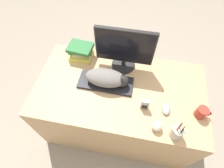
{
  "coord_description": "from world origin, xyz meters",
  "views": [
    {
      "loc": [
        0.09,
        -0.4,
        1.93
      ],
      "look_at": [
        -0.06,
        0.37,
        0.77
      ],
      "focal_mm": 28.0,
      "sensor_mm": 36.0,
      "label": 1
    }
  ],
  "objects": [
    {
      "name": "baseball",
      "position": [
        0.31,
        0.1,
        0.75
      ],
      "size": [
        0.08,
        0.08,
        0.08
      ],
      "color": "beige",
      "rests_on": "desk"
    },
    {
      "name": "phone",
      "position": [
        0.21,
        0.24,
        0.76
      ],
      "size": [
        0.06,
        0.03,
        0.1
      ],
      "color": "#99999E",
      "rests_on": "desk"
    },
    {
      "name": "ground_plane",
      "position": [
        0.0,
        0.0,
        0.0
      ],
      "size": [
        12.0,
        12.0,
        0.0
      ],
      "primitive_type": "plane",
      "color": "gray"
    },
    {
      "name": "coffee_mug",
      "position": [
        0.63,
        0.26,
        0.76
      ],
      "size": [
        0.11,
        0.08,
        0.09
      ],
      "color": "#9E2D23",
      "rests_on": "desk"
    },
    {
      "name": "monitor",
      "position": [
        -0.01,
        0.63,
        0.92
      ],
      "size": [
        0.48,
        0.21,
        0.4
      ],
      "color": "black",
      "rests_on": "desk"
    },
    {
      "name": "pen_cup",
      "position": [
        0.45,
        0.07,
        0.77
      ],
      "size": [
        0.08,
        0.08,
        0.2
      ],
      "color": "#B2A893",
      "rests_on": "desk"
    },
    {
      "name": "cat",
      "position": [
        -0.1,
        0.41,
        0.8
      ],
      "size": [
        0.35,
        0.17,
        0.12
      ],
      "color": "#66605B",
      "rests_on": "keyboard"
    },
    {
      "name": "book_stack",
      "position": [
        -0.41,
        0.67,
        0.78
      ],
      "size": [
        0.23,
        0.18,
        0.13
      ],
      "color": "#CCC14C",
      "rests_on": "desk"
    },
    {
      "name": "keyboard",
      "position": [
        -0.12,
        0.41,
        0.73
      ],
      "size": [
        0.45,
        0.18,
        0.02
      ],
      "color": "black",
      "rests_on": "desk"
    },
    {
      "name": "computer_mouse",
      "position": [
        0.38,
        0.26,
        0.73
      ],
      "size": [
        0.06,
        0.1,
        0.03
      ],
      "color": "gray",
      "rests_on": "desk"
    },
    {
      "name": "desk",
      "position": [
        0.0,
        0.39,
        0.36
      ],
      "size": [
        1.42,
        0.78,
        0.71
      ],
      "color": "tan",
      "rests_on": "ground_plane"
    }
  ]
}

